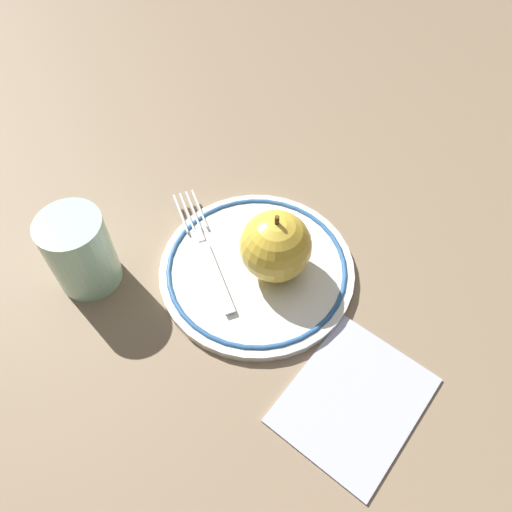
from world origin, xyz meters
The scene contains 6 objects.
ground_plane centered at (0.00, 0.00, 0.00)m, with size 2.00×2.00×0.00m, color #846E54.
plate centered at (0.00, 0.01, 0.01)m, with size 0.22×0.22×0.01m.
apple_red_whole centered at (-0.02, 0.02, 0.05)m, with size 0.08×0.08×0.09m.
fork centered at (0.04, -0.04, 0.02)m, with size 0.04×0.18×0.00m.
drinking_glass centered at (0.17, -0.07, 0.05)m, with size 0.07×0.07×0.10m, color #B5EBD1.
napkin_folded centered at (-0.02, 0.19, 0.00)m, with size 0.15×0.12×0.01m, color #B2B6D4.
Camera 1 is at (0.14, 0.29, 0.49)m, focal length 35.00 mm.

